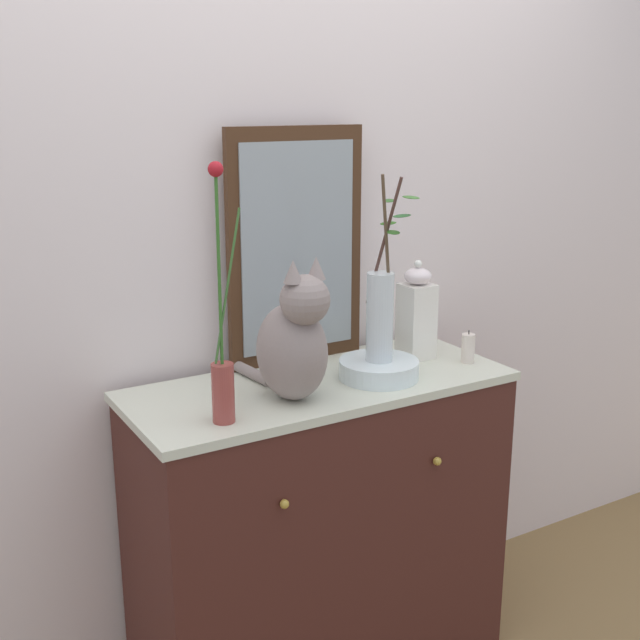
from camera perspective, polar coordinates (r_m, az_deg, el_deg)
name	(u,v)px	position (r m, az deg, el deg)	size (l,w,h in m)	color
wall_back	(269,241)	(2.45, -3.63, 5.61)	(4.40, 0.08, 2.60)	silver
sideboard	(320,531)	(2.48, 0.00, -14.66)	(1.10, 0.47, 0.94)	#451F1A
mirror_leaning	(296,247)	(2.38, -1.68, 5.15)	(0.44, 0.03, 0.70)	#402615
cat_sitting	(294,342)	(2.10, -1.87, -1.52)	(0.20, 0.41, 0.39)	gray
vase_slim_green	(222,367)	(1.97, -6.89, -3.31)	(0.09, 0.06, 0.63)	brown
bowl_porcelain	(379,369)	(2.31, 4.16, -3.47)	(0.23, 0.23, 0.05)	white
vase_glass_clear	(381,310)	(2.26, 4.30, 0.73)	(0.14, 0.19, 0.53)	silver
jar_lidded_porcelain	(417,314)	(2.47, 6.82, 0.40)	(0.09, 0.09, 0.30)	white
candle_pillar	(468,348)	(2.47, 10.39, -1.98)	(0.04, 0.04, 0.10)	beige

